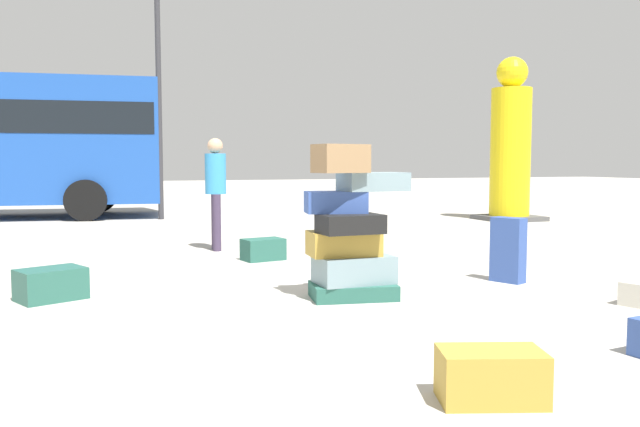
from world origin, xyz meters
TOP-DOWN VIEW (x-y plane):
  - ground_plane at (0.00, 0.00)m, footprint 80.00×80.00m
  - suitcase_tower at (0.30, 0.13)m, footprint 0.99×0.63m
  - suitcase_teal_foreground_far at (-2.33, 1.02)m, footprint 0.68×0.59m
  - suitcase_teal_left_side at (0.16, 2.68)m, footprint 0.57×0.42m
  - suitcase_navy_foreground_near at (2.19, 0.29)m, footprint 0.29×0.38m
  - suitcase_tan_white_trunk at (-0.03, -2.54)m, footprint 0.62×0.47m
  - person_bearded_onlooker at (-0.22, 3.85)m, footprint 0.30×0.34m
  - yellow_dummy_statue at (6.80, 6.42)m, footprint 1.21×1.21m
  - lamp_post at (-0.38, 9.31)m, footprint 0.36×0.36m

SIDE VIEW (x-z plane):
  - ground_plane at x=0.00m, z-range 0.00..0.00m
  - suitcase_tan_white_trunk at x=-0.03m, z-range 0.00..0.28m
  - suitcase_teal_left_side at x=0.16m, z-range 0.00..0.28m
  - suitcase_teal_foreground_far at x=-2.33m, z-range 0.00..0.29m
  - suitcase_navy_foreground_near at x=2.19m, z-range 0.00..0.69m
  - suitcase_tower at x=0.30m, z-range -0.11..1.32m
  - person_bearded_onlooker at x=-0.22m, z-range 0.16..1.77m
  - yellow_dummy_statue at x=6.80m, z-range -0.21..3.35m
  - lamp_post at x=-0.38m, z-range 0.90..6.44m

